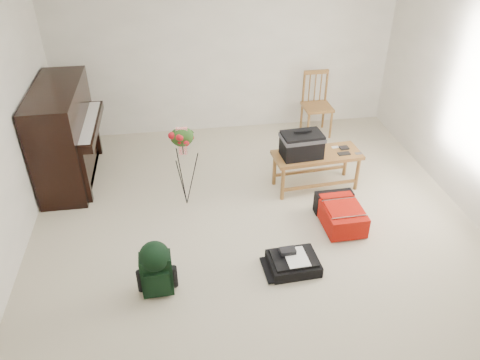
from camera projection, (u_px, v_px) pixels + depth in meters
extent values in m
cube|color=#B9AF95|center=(258.00, 238.00, 5.16)|extent=(5.00, 5.50, 0.01)
cube|color=white|center=(265.00, 1.00, 3.80)|extent=(5.00, 5.50, 0.01)
cube|color=white|center=(225.00, 49.00, 6.75)|extent=(5.00, 0.04, 2.50)
cube|color=black|center=(64.00, 135.00, 5.87)|extent=(0.55, 1.50, 1.25)
cube|color=black|center=(87.00, 126.00, 5.85)|extent=(0.28, 1.30, 0.10)
cube|color=white|center=(86.00, 122.00, 5.82)|extent=(0.22, 1.20, 0.02)
cube|color=black|center=(77.00, 173.00, 6.19)|extent=(0.45, 1.30, 0.10)
cube|color=#955E31|center=(317.00, 155.00, 5.76)|extent=(1.11, 0.52, 0.04)
cylinder|color=#955E31|center=(281.00, 182.00, 5.69)|extent=(0.05, 0.05, 0.44)
cylinder|color=#955E31|center=(275.00, 168.00, 5.98)|extent=(0.05, 0.05, 0.44)
cylinder|color=#955E31|center=(357.00, 176.00, 5.81)|extent=(0.05, 0.05, 0.44)
cylinder|color=#955E31|center=(348.00, 162.00, 6.10)|extent=(0.05, 0.05, 0.44)
cube|color=#955E31|center=(317.00, 107.00, 7.01)|extent=(0.42, 0.42, 0.04)
cylinder|color=#955E31|center=(308.00, 127.00, 6.97)|extent=(0.04, 0.04, 0.42)
cylinder|color=#955E31|center=(302.00, 117.00, 7.26)|extent=(0.04, 0.04, 0.42)
cylinder|color=#955E31|center=(331.00, 125.00, 7.01)|extent=(0.04, 0.04, 0.42)
cylinder|color=#955E31|center=(324.00, 115.00, 7.31)|extent=(0.04, 0.04, 0.42)
cube|color=#955E31|center=(317.00, 72.00, 6.89)|extent=(0.37, 0.05, 0.06)
cylinder|color=#955E31|center=(304.00, 88.00, 7.00)|extent=(0.04, 0.04, 0.51)
cylinder|color=#955E31|center=(327.00, 86.00, 7.05)|extent=(0.04, 0.04, 0.51)
cube|color=red|center=(341.00, 214.00, 5.29)|extent=(0.44, 0.64, 0.24)
cube|color=black|center=(334.00, 202.00, 5.49)|extent=(0.45, 0.16, 0.26)
cube|color=red|center=(343.00, 207.00, 5.18)|extent=(0.39, 0.37, 0.02)
cube|color=silver|center=(349.00, 217.00, 5.03)|extent=(0.40, 0.02, 0.01)
cube|color=black|center=(293.00, 263.00, 4.74)|extent=(0.51, 0.42, 0.12)
cube|color=black|center=(294.00, 258.00, 4.70)|extent=(0.45, 0.36, 0.03)
cube|color=white|center=(296.00, 257.00, 4.67)|extent=(0.23, 0.31, 0.01)
cube|color=black|center=(288.00, 251.00, 4.71)|extent=(0.16, 0.11, 0.05)
cube|color=black|center=(157.00, 274.00, 4.39)|extent=(0.30, 0.19, 0.44)
cube|color=black|center=(157.00, 284.00, 4.31)|extent=(0.24, 0.06, 0.25)
sphere|color=black|center=(154.00, 256.00, 4.27)|extent=(0.28, 0.28, 0.28)
cube|color=black|center=(150.00, 268.00, 4.46)|extent=(0.04, 0.03, 0.39)
cube|color=black|center=(164.00, 266.00, 4.48)|extent=(0.04, 0.03, 0.39)
cylinder|color=black|center=(182.00, 143.00, 5.25)|extent=(0.01, 0.01, 0.28)
ellipsoid|color=#234816|center=(182.00, 137.00, 5.21)|extent=(0.26, 0.18, 0.24)
cube|color=red|center=(182.00, 131.00, 5.15)|extent=(0.13, 0.04, 0.07)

